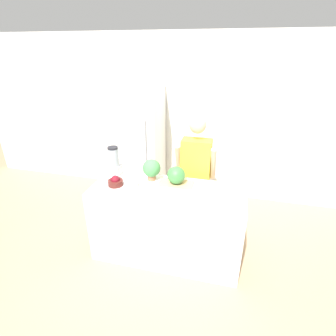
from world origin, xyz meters
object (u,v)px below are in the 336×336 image
refrigerator (141,145)px  potted_plant (152,169)px  blender (114,162)px  bowl_cherries (115,182)px  watermelon (176,175)px  bowl_cream (132,184)px  person (195,175)px

refrigerator → potted_plant: 1.25m
blender → bowl_cherries: bearing=-63.6°
bowl_cherries → blender: 0.32m
watermelon → blender: 0.81m
watermelon → blender: blender is taller
bowl_cherries → bowl_cream: size_ratio=1.17×
person → blender: person is taller
potted_plant → bowl_cherries: bearing=-147.0°
person → blender: (-0.96, -0.37, 0.25)m
person → refrigerator: bearing=144.4°
watermelon → bowl_cream: 0.52m
watermelon → potted_plant: size_ratio=0.80×
person → bowl_cream: person is taller
blender → potted_plant: (0.49, -0.03, -0.02)m
person → watermelon: 0.51m
bowl_cream → potted_plant: 0.30m
bowl_cream → potted_plant: size_ratio=0.57×
potted_plant → bowl_cream: bearing=-129.2°
blender → potted_plant: size_ratio=1.41×
refrigerator → blender: (0.04, -1.09, 0.17)m
person → bowl_cherries: person is taller
blender → bowl_cream: bearing=-36.3°
bowl_cream → blender: bearing=143.7°
person → watermelon: size_ratio=7.75×
watermelon → bowl_cherries: bearing=-163.8°
person → bowl_cream: bearing=-136.3°
bowl_cherries → blender: bearing=116.4°
bowl_cherries → bowl_cream: bearing=7.6°
refrigerator → person: refrigerator is taller
blender → potted_plant: 0.49m
person → potted_plant: (-0.47, -0.40, 0.22)m
bowl_cherries → potted_plant: potted_plant is taller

